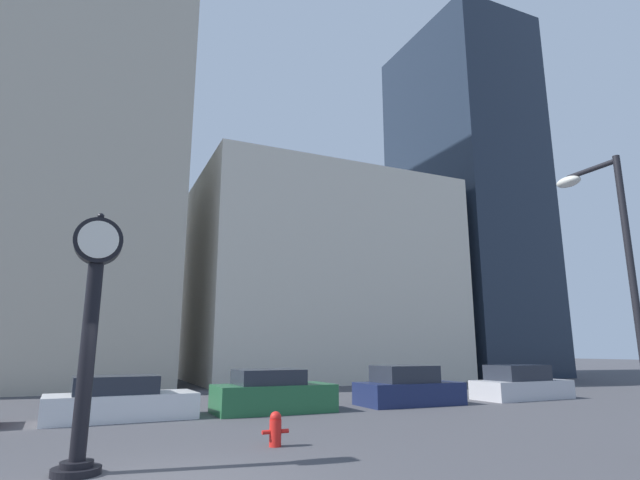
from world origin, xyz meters
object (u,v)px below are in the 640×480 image
Objects in this scene: car_navy at (408,388)px; street_clock at (91,321)px; car_white at (120,401)px; car_green at (272,394)px; street_lamp_right at (611,251)px; car_silver at (521,385)px; fire_hydrant_near at (275,429)px.

street_clock is at bearing -148.49° from car_navy.
car_green is (4.72, -0.20, 0.06)m from car_white.
street_lamp_right is (8.89, -9.73, 3.52)m from car_white.
car_white is at bearing 177.19° from car_green.
car_silver is (15.73, -0.21, 0.05)m from car_white.
street_lamp_right reaches higher than car_silver.
fire_hydrant_near is at bearing -108.64° from car_green.
street_lamp_right reaches higher than car_white.
car_navy reaches higher than fire_hydrant_near.
street_clock is at bearing -165.61° from fire_hydrant_near.
street_lamp_right is at bearing -16.45° from street_clock.
car_silver reaches higher than fire_hydrant_near.
street_clock is 1.04× the size of car_white.
street_clock reaches higher than car_white.
car_white is 1.12× the size of car_navy.
car_green is 5.94m from fire_hydrant_near.
street_lamp_right reaches higher than car_navy.
car_white is 1.10× the size of car_green.
street_lamp_right is at bearing -96.81° from car_navy.
car_white reaches higher than fire_hydrant_near.
street_lamp_right is at bearing -66.81° from car_green.
car_navy is at bearing 82.71° from street_lamp_right.
fire_hydrant_near is (3.83, 0.98, -2.17)m from street_clock.
car_green is 1.02× the size of car_navy.
street_clock reaches higher than car_navy.
street_clock is 8.95m from car_green.
street_clock is 7.17m from car_white.
street_clock is at bearing -160.32° from car_silver.
car_green is 0.65× the size of street_lamp_right.
car_green is at bearing 113.60° from street_lamp_right.
car_navy is 5.62m from car_silver.
car_white is at bearing 177.31° from car_silver.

